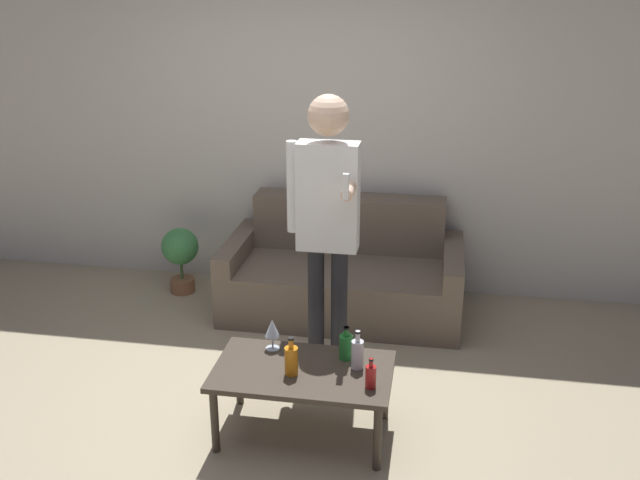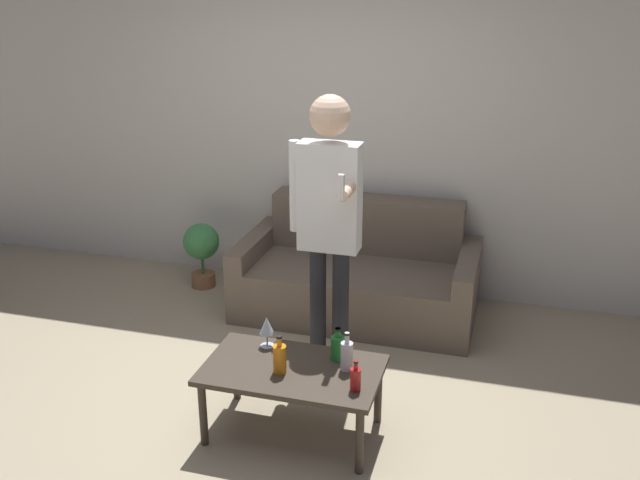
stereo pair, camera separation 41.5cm
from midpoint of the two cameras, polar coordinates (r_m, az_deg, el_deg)
name	(u,v)px [view 2 (the right image)]	position (r m, az deg, el deg)	size (l,w,h in m)	color
ground_plane	(244,414)	(4.27, -3.26, -13.82)	(16.00, 16.00, 0.00)	tan
wall_back	(335,120)	(5.57, 3.34, 9.57)	(8.00, 0.06, 2.70)	silver
couch	(359,274)	(5.37, 5.35, -2.80)	(1.74, 0.92, 0.81)	#6B5B4C
coffee_table	(292,375)	(3.92, 0.85, -10.84)	(0.96, 0.57, 0.41)	#3D3328
bottle_orange	(347,355)	(3.85, 5.28, -9.23)	(0.07, 0.07, 0.22)	silver
bottle_green	(338,347)	(3.95, 4.47, -8.62)	(0.08, 0.08, 0.19)	#23752D
bottle_dark	(356,378)	(3.70, 6.14, -11.04)	(0.06, 0.06, 0.17)	#B21E1E
bottle_yellow	(280,358)	(3.82, -0.11, -9.49)	(0.07, 0.07, 0.22)	orange
wine_glass_near	(267,326)	(4.04, -1.34, -6.99)	(0.08, 0.08, 0.18)	silver
person_standing_front	(329,212)	(4.19, 3.55, 2.17)	(0.43, 0.44, 1.78)	#232328
potted_plant	(201,247)	(5.77, -7.45, -0.61)	(0.29, 0.29, 0.54)	#936042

